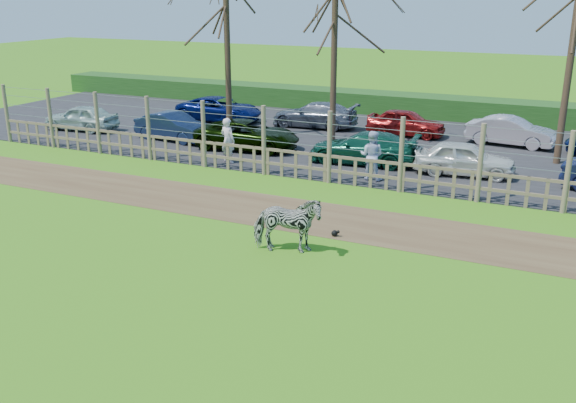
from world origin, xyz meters
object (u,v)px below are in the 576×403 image
at_px(tree_right, 575,22).
at_px(car_9, 315,115).
at_px(car_11, 511,131).
at_px(car_4, 465,158).
at_px(visitor_a, 228,140).
at_px(car_1, 174,126).
at_px(car_2, 247,135).
at_px(car_10, 406,122).
at_px(car_0, 81,117).
at_px(tree_mid, 335,28).
at_px(crow, 335,233).
at_px(car_8, 219,109).
at_px(visitor_b, 372,156).
at_px(car_3, 364,148).
at_px(zebra, 287,225).
at_px(tree_left, 226,8).

xyz_separation_m(tree_right, car_9, (-11.02, 2.37, -4.60)).
bearing_deg(car_11, car_4, 176.34).
distance_m(visitor_a, car_4, 8.75).
relative_size(car_1, car_2, 0.84).
bearing_deg(car_11, car_10, 96.02).
distance_m(visitor_a, car_0, 9.55).
xyz_separation_m(visitor_a, car_10, (4.91, 7.56, -0.26)).
height_order(tree_mid, crow, tree_mid).
bearing_deg(car_1, crow, -119.09).
bearing_deg(tree_mid, car_8, 161.91).
xyz_separation_m(car_2, car_4, (8.88, -0.20, 0.00)).
xyz_separation_m(car_2, car_10, (5.28, 5.31, 0.00)).
height_order(visitor_b, car_2, visitor_b).
distance_m(visitor_b, car_3, 2.26).
bearing_deg(car_1, car_2, -84.62).
relative_size(car_8, car_9, 1.04).
xyz_separation_m(zebra, car_3, (-1.02, 9.11, -0.11)).
distance_m(tree_mid, visitor_b, 6.91).
height_order(car_3, car_11, same).
xyz_separation_m(car_3, car_9, (-4.31, 5.48, 0.00)).
bearing_deg(car_10, car_2, 135.91).
xyz_separation_m(tree_left, visitor_a, (2.05, -3.70, -4.71)).
bearing_deg(car_4, tree_right, -49.72).
relative_size(visitor_a, car_3, 0.42).
bearing_deg(tree_right, car_4, -133.01).
distance_m(tree_left, tree_mid, 4.67).
bearing_deg(car_9, car_10, 87.89).
bearing_deg(visitor_b, car_4, -144.97).
distance_m(tree_left, car_10, 9.39).
bearing_deg(car_10, tree_right, -109.11).
distance_m(zebra, car_2, 11.12).
bearing_deg(zebra, car_3, -11.05).
bearing_deg(zebra, car_2, 16.02).
relative_size(zebra, car_10, 0.50).
bearing_deg(zebra, crow, -42.04).
bearing_deg(visitor_b, car_0, -8.72).
xyz_separation_m(tree_mid, car_9, (-2.02, 2.87, -4.23)).
relative_size(car_1, car_3, 0.88).
distance_m(car_9, car_11, 9.01).
height_order(crow, car_4, car_4).
distance_m(car_0, car_10, 15.12).
distance_m(tree_right, car_8, 16.71).
bearing_deg(car_4, car_2, 81.96).
height_order(car_1, car_3, same).
bearing_deg(tree_right, car_3, -155.12).
relative_size(car_2, car_4, 1.23).
relative_size(tree_right, car_2, 1.70).
relative_size(tree_right, car_10, 2.09).
height_order(visitor_b, car_0, visitor_b).
height_order(tree_right, car_4, tree_right).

